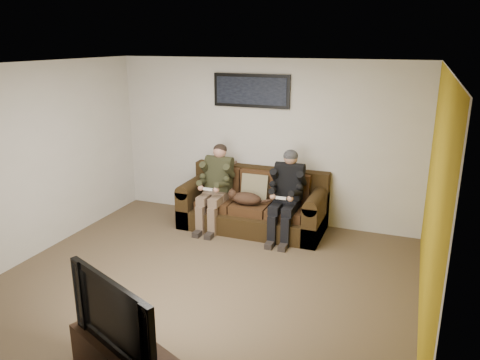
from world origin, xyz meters
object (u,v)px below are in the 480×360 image
at_px(sofa, 254,206).
at_px(cat, 245,198).
at_px(framed_poster, 251,91).
at_px(television, 124,311).
at_px(person_left, 216,182).
at_px(person_right, 287,190).

bearing_deg(sofa, cat, -104.92).
xyz_separation_m(framed_poster, television, (0.39, -4.17, -1.37)).
bearing_deg(television, sofa, 116.67).
xyz_separation_m(person_left, person_right, (1.15, 0.00, 0.00)).
height_order(person_right, framed_poster, framed_poster).
height_order(person_left, framed_poster, framed_poster).
height_order(sofa, framed_poster, framed_poster).
xyz_separation_m(sofa, cat, (-0.06, -0.24, 0.20)).
distance_m(cat, framed_poster, 1.68).
xyz_separation_m(person_left, cat, (0.51, -0.05, -0.19)).
bearing_deg(sofa, television, -87.16).
distance_m(person_left, television, 3.67).
distance_m(person_right, cat, 0.67).
distance_m(person_right, television, 3.61).
bearing_deg(framed_poster, person_left, -123.06).
xyz_separation_m(cat, television, (0.25, -3.54, 0.19)).
relative_size(sofa, television, 1.92).
height_order(person_left, cat, person_left).
bearing_deg(person_right, cat, -175.09).
distance_m(framed_poster, television, 4.40).
bearing_deg(person_right, framed_poster, 143.47).
relative_size(cat, framed_poster, 0.53).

